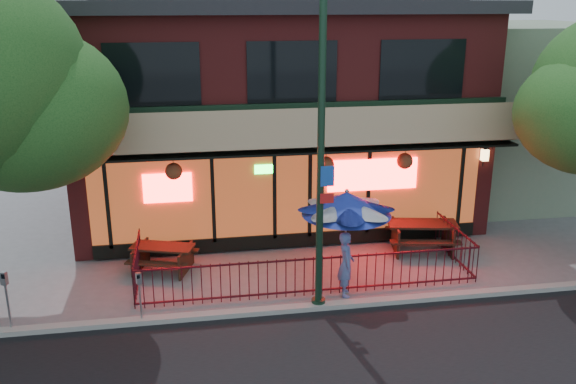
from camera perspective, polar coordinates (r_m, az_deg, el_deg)
name	(u,v)px	position (r m, az deg, el deg)	size (l,w,h in m)	color
ground	(315,299)	(14.78, 2.51, -9.94)	(80.00, 80.00, 0.00)	gray
curb	(319,306)	(14.32, 2.94, -10.64)	(80.00, 0.25, 0.12)	#999993
restaurant_building	(272,85)	(20.29, -1.55, 9.95)	(12.96, 9.49, 8.05)	maroon
neighbor_building	(513,108)	(23.96, 20.28, 7.34)	(6.00, 7.00, 6.00)	gray
patio_fence	(311,266)	(14.94, 2.14, -6.92)	(8.44, 2.62, 1.00)	#3E0D17
street_light	(321,177)	(13.23, 3.07, 1.42)	(0.43, 0.32, 7.00)	#142F1F
picnic_table_left	(163,254)	(16.36, -11.64, -5.72)	(1.92, 1.69, 0.69)	#361F13
picnic_table_right	(422,232)	(17.65, 12.43, -3.69)	(2.18, 1.82, 0.83)	#341B12
patio_umbrella	(347,203)	(14.77, 5.50, -1.06)	(2.18, 2.18, 2.49)	gray
pedestrian	(346,264)	(14.68, 5.45, -6.71)	(0.59, 0.39, 1.61)	#556BAB
parking_meter_near	(139,289)	(13.76, -13.73, -8.84)	(0.13, 0.13, 1.21)	#95979D
parking_meter_far	(6,292)	(14.28, -24.88, -8.46)	(0.15, 0.14, 1.41)	#9A9DA2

